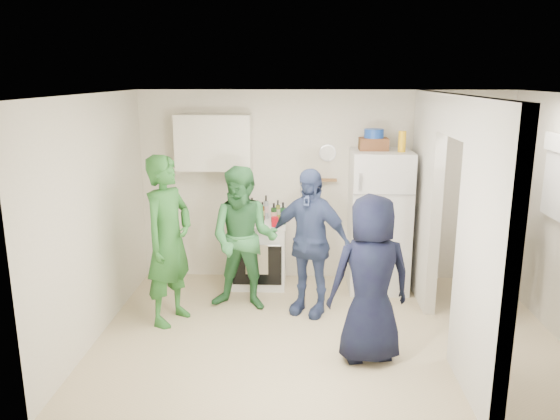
% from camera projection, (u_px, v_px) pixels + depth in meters
% --- Properties ---
extents(floor, '(4.80, 4.80, 0.00)m').
position_uv_depth(floor, '(327.00, 333.00, 5.83)').
color(floor, '#C7B48C').
rests_on(floor, ground).
extents(wall_back, '(4.80, 0.00, 4.80)m').
position_uv_depth(wall_back, '(323.00, 187.00, 7.17)').
color(wall_back, silver).
rests_on(wall_back, floor).
extents(wall_front, '(4.80, 0.00, 4.80)m').
position_uv_depth(wall_front, '(340.00, 281.00, 3.88)').
color(wall_front, silver).
rests_on(wall_front, floor).
extents(wall_left, '(0.00, 3.40, 3.40)m').
position_uv_depth(wall_left, '(96.00, 218.00, 5.62)').
color(wall_left, silver).
rests_on(wall_left, floor).
extents(ceiling, '(4.80, 4.80, 0.00)m').
position_uv_depth(ceiling, '(332.00, 94.00, 5.23)').
color(ceiling, white).
rests_on(ceiling, wall_back).
extents(partition_pier_back, '(0.12, 1.20, 2.50)m').
position_uv_depth(partition_pier_back, '(425.00, 197.00, 6.55)').
color(partition_pier_back, silver).
rests_on(partition_pier_back, floor).
extents(partition_pier_front, '(0.12, 1.20, 2.50)m').
position_uv_depth(partition_pier_front, '(484.00, 256.00, 4.41)').
color(partition_pier_front, silver).
rests_on(partition_pier_front, floor).
extents(partition_header, '(0.12, 1.00, 0.40)m').
position_uv_depth(partition_header, '(457.00, 116.00, 5.23)').
color(partition_header, silver).
rests_on(partition_header, partition_pier_back).
extents(stove, '(0.71, 0.59, 0.85)m').
position_uv_depth(stove, '(259.00, 254.00, 7.08)').
color(stove, white).
rests_on(stove, floor).
extents(upper_cabinet, '(0.95, 0.34, 0.70)m').
position_uv_depth(upper_cabinet, '(214.00, 142.00, 6.91)').
color(upper_cabinet, silver).
rests_on(upper_cabinet, wall_back).
extents(fridge, '(0.73, 0.71, 1.78)m').
position_uv_depth(fridge, '(379.00, 221.00, 6.88)').
color(fridge, silver).
rests_on(fridge, floor).
extents(wicker_basket, '(0.35, 0.25, 0.15)m').
position_uv_depth(wicker_basket, '(373.00, 144.00, 6.71)').
color(wicker_basket, brown).
rests_on(wicker_basket, fridge).
extents(blue_bowl, '(0.24, 0.24, 0.11)m').
position_uv_depth(blue_bowl, '(374.00, 133.00, 6.67)').
color(blue_bowl, '#163D9C').
rests_on(blue_bowl, wicker_basket).
extents(yellow_cup_stack_top, '(0.09, 0.09, 0.25)m').
position_uv_depth(yellow_cup_stack_top, '(402.00, 142.00, 6.54)').
color(yellow_cup_stack_top, yellow).
rests_on(yellow_cup_stack_top, fridge).
extents(wall_clock, '(0.22, 0.02, 0.22)m').
position_uv_depth(wall_clock, '(328.00, 153.00, 7.05)').
color(wall_clock, white).
rests_on(wall_clock, wall_back).
extents(spice_shelf, '(0.35, 0.08, 0.03)m').
position_uv_depth(spice_shelf, '(323.00, 180.00, 7.10)').
color(spice_shelf, olive).
rests_on(spice_shelf, wall_back).
extents(yellow_cup_stack_stove, '(0.09, 0.09, 0.25)m').
position_uv_depth(yellow_cup_stack_stove, '(247.00, 217.00, 6.74)').
color(yellow_cup_stack_stove, yellow).
rests_on(yellow_cup_stack_stove, stove).
extents(red_cup, '(0.09, 0.09, 0.12)m').
position_uv_depth(red_cup, '(275.00, 222.00, 6.77)').
color(red_cup, red).
rests_on(red_cup, stove).
extents(person_green_left, '(0.69, 0.81, 1.87)m').
position_uv_depth(person_green_left, '(169.00, 240.00, 5.91)').
color(person_green_left, '#29672A').
rests_on(person_green_left, floor).
extents(person_green_center, '(0.90, 0.75, 1.68)m').
position_uv_depth(person_green_center, '(244.00, 239.00, 6.28)').
color(person_green_center, '#377D42').
rests_on(person_green_center, floor).
extents(person_denim, '(1.07, 0.79, 1.69)m').
position_uv_depth(person_denim, '(309.00, 242.00, 6.15)').
color(person_denim, navy).
rests_on(person_denim, floor).
extents(person_navy, '(0.88, 0.67, 1.63)m').
position_uv_depth(person_navy, '(371.00, 279.00, 5.12)').
color(person_navy, black).
rests_on(person_navy, floor).
extents(person_nook, '(0.93, 1.26, 1.75)m').
position_uv_depth(person_nook, '(492.00, 243.00, 6.01)').
color(person_nook, black).
rests_on(person_nook, floor).
extents(bottle_a, '(0.07, 0.07, 0.29)m').
position_uv_depth(bottle_a, '(239.00, 208.00, 7.09)').
color(bottle_a, brown).
rests_on(bottle_a, stove).
extents(bottle_b, '(0.07, 0.07, 0.24)m').
position_uv_depth(bottle_b, '(243.00, 215.00, 6.87)').
color(bottle_b, '#1B4416').
rests_on(bottle_b, stove).
extents(bottle_c, '(0.07, 0.07, 0.29)m').
position_uv_depth(bottle_c, '(252.00, 209.00, 7.09)').
color(bottle_c, '#9E9FAB').
rests_on(bottle_c, stove).
extents(bottle_d, '(0.08, 0.08, 0.26)m').
position_uv_depth(bottle_d, '(259.00, 213.00, 6.92)').
color(bottle_d, brown).
rests_on(bottle_d, stove).
extents(bottle_e, '(0.06, 0.06, 0.31)m').
position_uv_depth(bottle_e, '(266.00, 207.00, 7.13)').
color(bottle_e, '#90999F').
rests_on(bottle_e, stove).
extents(bottle_f, '(0.07, 0.07, 0.25)m').
position_uv_depth(bottle_f, '(274.00, 212.00, 6.97)').
color(bottle_f, '#153C17').
rests_on(bottle_f, stove).
extents(bottle_g, '(0.06, 0.06, 0.26)m').
position_uv_depth(bottle_g, '(278.00, 210.00, 7.09)').
color(bottle_g, olive).
rests_on(bottle_g, stove).
extents(bottle_h, '(0.08, 0.08, 0.27)m').
position_uv_depth(bottle_h, '(234.00, 214.00, 6.85)').
color(bottle_h, silver).
rests_on(bottle_h, stove).
extents(bottle_i, '(0.06, 0.06, 0.24)m').
position_uv_depth(bottle_i, '(262.00, 211.00, 7.04)').
color(bottle_i, '#5B2E0F').
rests_on(bottle_i, stove).
extents(bottle_j, '(0.07, 0.07, 0.28)m').
position_uv_depth(bottle_j, '(283.00, 213.00, 6.85)').
color(bottle_j, '#1B502C').
rests_on(bottle_j, stove).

